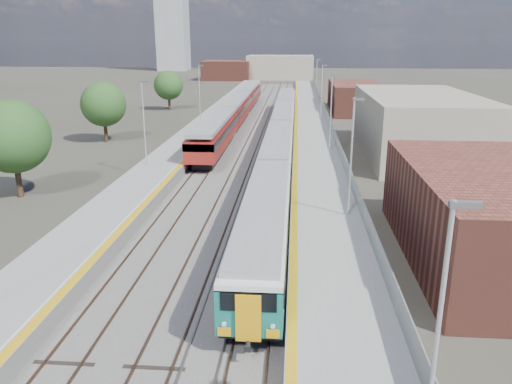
# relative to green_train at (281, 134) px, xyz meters

# --- Properties ---
(ground) EXTENTS (320.00, 320.00, 0.00)m
(ground) POSITION_rel_green_train_xyz_m (-1.50, 5.20, -2.06)
(ground) COLOR #47443A
(ground) RESTS_ON ground
(ballast_bed) EXTENTS (10.50, 155.00, 0.06)m
(ballast_bed) POSITION_rel_green_train_xyz_m (-3.75, 7.70, -2.03)
(ballast_bed) COLOR #565451
(ballast_bed) RESTS_ON ground
(tracks) EXTENTS (8.96, 160.00, 0.17)m
(tracks) POSITION_rel_green_train_xyz_m (-3.15, 9.37, -1.96)
(tracks) COLOR #4C3323
(tracks) RESTS_ON ground
(platform_right) EXTENTS (4.70, 155.00, 8.52)m
(platform_right) POSITION_rel_green_train_xyz_m (3.78, 7.69, -1.53)
(platform_right) COLOR slate
(platform_right) RESTS_ON ground
(platform_left) EXTENTS (4.30, 155.00, 8.52)m
(platform_left) POSITION_rel_green_train_xyz_m (-10.55, 7.69, -1.55)
(platform_left) COLOR slate
(platform_left) RESTS_ON ground
(buildings) EXTENTS (72.00, 185.50, 40.00)m
(buildings) POSITION_rel_green_train_xyz_m (-19.62, 93.80, 8.64)
(buildings) COLOR brown
(buildings) RESTS_ON ground
(green_train) EXTENTS (2.66, 74.19, 2.93)m
(green_train) POSITION_rel_green_train_xyz_m (0.00, 0.00, 0.00)
(green_train) COLOR black
(green_train) RESTS_ON ground
(red_train) EXTENTS (2.90, 58.80, 3.66)m
(red_train) POSITION_rel_green_train_xyz_m (-7.00, 18.84, 0.10)
(red_train) COLOR black
(red_train) RESTS_ON ground
(tree_a) EXTENTS (5.61, 5.61, 7.60)m
(tree_a) POSITION_rel_green_train_xyz_m (-19.83, -17.71, 2.72)
(tree_a) COLOR #382619
(tree_a) RESTS_ON ground
(tree_b) EXTENTS (5.27, 5.27, 7.15)m
(tree_b) POSITION_rel_green_train_xyz_m (-21.13, 4.20, 2.44)
(tree_b) COLOR #382619
(tree_b) RESTS_ON ground
(tree_c) EXTENTS (4.97, 4.97, 6.73)m
(tree_c) POSITION_rel_green_train_xyz_m (-20.38, 32.33, 2.18)
(tree_c) COLOR #382619
(tree_c) RESTS_ON ground
(tree_d) EXTENTS (3.99, 3.99, 5.41)m
(tree_d) POSITION_rel_green_train_xyz_m (22.38, 13.24, 1.34)
(tree_d) COLOR #382619
(tree_d) RESTS_ON ground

